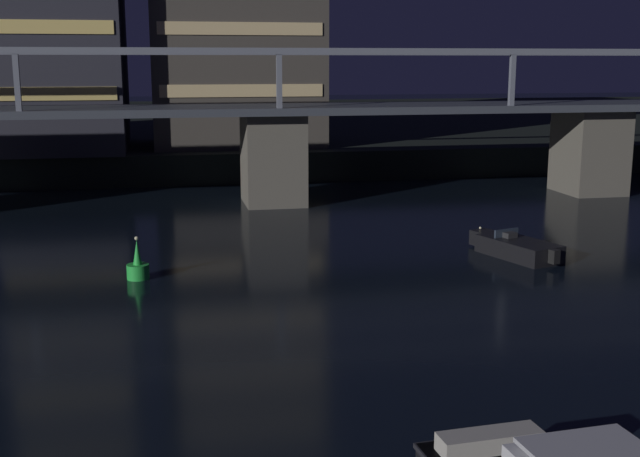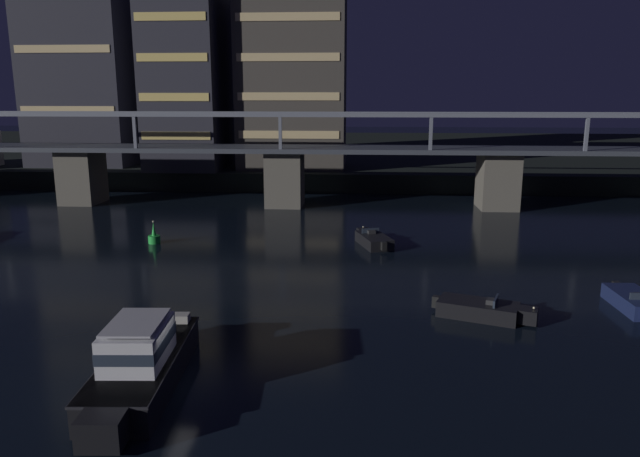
{
  "view_description": "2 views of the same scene",
  "coord_description": "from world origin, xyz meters",
  "views": [
    {
      "loc": [
        -6.88,
        -9.93,
        8.64
      ],
      "look_at": [
        -1.0,
        19.49,
        2.43
      ],
      "focal_mm": 45.49,
      "sensor_mm": 36.0,
      "label": 1
    },
    {
      "loc": [
        7.8,
        -20.57,
        10.96
      ],
      "look_at": [
        4.95,
        19.88,
        1.95
      ],
      "focal_mm": 33.54,
      "sensor_mm": 36.0,
      "label": 2
    }
  ],
  "objects": [
    {
      "name": "far_riverbank",
      "position": [
        0.0,
        87.27,
        1.1
      ],
      "size": [
        240.0,
        80.0,
        2.2
      ],
      "primitive_type": "cube",
      "color": "black",
      "rests_on": "ground"
    },
    {
      "name": "river_bridge",
      "position": [
        0.0,
        39.26,
        4.08
      ],
      "size": [
        91.0,
        6.4,
        9.38
      ],
      "color": "#605B51",
      "rests_on": "ground"
    },
    {
      "name": "tower_central",
      "position": [
        -0.79,
        54.16,
        13.24
      ],
      "size": [
        12.81,
        9.94,
        22.39
      ],
      "color": "#423D38",
      "rests_on": "far_riverbank"
    },
    {
      "name": "speedboat_mid_left",
      "position": [
        8.71,
        23.17,
        0.41
      ],
      "size": [
        2.91,
        5.15,
        1.16
      ],
      "color": "black",
      "rests_on": "ground"
    },
    {
      "name": "channel_buoy",
      "position": [
        -7.89,
        22.59,
        0.48
      ],
      "size": [
        0.9,
        0.9,
        1.76
      ],
      "color": "green",
      "rests_on": "ground"
    }
  ]
}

